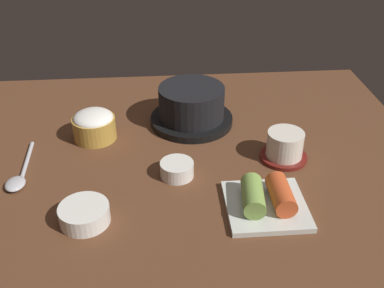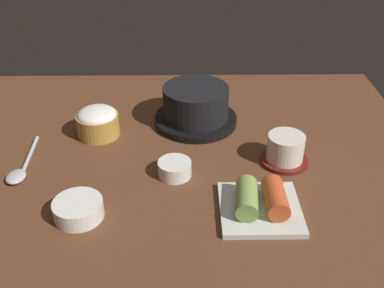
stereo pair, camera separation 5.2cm
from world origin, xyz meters
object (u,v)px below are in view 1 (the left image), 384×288
Objects in this scene: stone_pot at (192,106)px; rice_bowl at (94,125)px; side_bowl_near at (84,214)px; spoon at (19,177)px; tea_cup_with_saucer at (285,146)px; banchan_cup_center at (177,169)px; kimchi_plate at (266,200)px.

rice_bowl is at bearing -166.87° from stone_pot.
side_bowl_near is at bearing -122.76° from stone_pot.
stone_pot is at bearing 29.08° from spoon.
banchan_cup_center is at bearing -169.32° from tea_cup_with_saucer.
tea_cup_with_saucer reaches higher than banchan_cup_center.
banchan_cup_center is at bearing -2.03° from spoon.
banchan_cup_center reaches higher than spoon.
stone_pot reaches higher than banchan_cup_center.
rice_bowl reaches higher than banchan_cup_center.
stone_pot is 37.39cm from side_bowl_near.
stone_pot is 1.98× the size of tea_cup_with_saucer.
side_bowl_near reaches higher than banchan_cup_center.
rice_bowl reaches higher than tea_cup_with_saucer.
rice_bowl is 1.42× the size of banchan_cup_center.
stone_pot is 38.87cm from spoon.
kimchi_plate is at bearing -39.15° from rice_bowl.
tea_cup_with_saucer is 1.11× the size of side_bowl_near.
tea_cup_with_saucer is at bearing 10.68° from banchan_cup_center.
banchan_cup_center is (-21.47, -4.05, -1.32)cm from tea_cup_with_saucer.
stone_pot is 2.04× the size of rice_bowl.
stone_pot is at bearing 137.30° from tea_cup_with_saucer.
side_bowl_near is (-15.85, -11.51, 0.07)cm from banchan_cup_center.
spoon is (-33.82, -18.81, -3.59)cm from stone_pot.
banchan_cup_center is at bearing 144.22° from kimchi_plate.
spoon is (-44.19, 11.64, -1.18)cm from kimchi_plate.
spoon is (-12.81, -13.91, -2.66)cm from rice_bowl.
tea_cup_with_saucer is at bearing -15.95° from rice_bowl.
kimchi_plate is (31.38, -25.55, -1.48)cm from rice_bowl.
banchan_cup_center is 0.46× the size of kimchi_plate.
stone_pot reaches higher than spoon.
rice_bowl reaches higher than spoon.
banchan_cup_center is at bearing -41.88° from rice_bowl.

